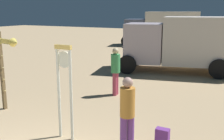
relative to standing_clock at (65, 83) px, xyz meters
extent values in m
cylinder|color=white|center=(-0.18, -0.01, -0.29)|extent=(0.07, 0.07, 2.18)
cylinder|color=white|center=(0.18, 0.00, -0.29)|extent=(0.07, 0.07, 2.18)
cube|color=#F5CC63|center=(0.00, -0.01, 0.85)|extent=(0.43, 0.08, 0.10)
cylinder|color=white|center=(0.00, 0.02, 0.55)|extent=(0.39, 0.04, 0.39)
cube|color=black|center=(0.00, 0.05, 0.55)|extent=(0.09, 0.01, 0.05)
cube|color=black|center=(0.00, 0.05, 0.55)|extent=(0.10, 0.01, 0.14)
cube|color=brown|center=(-2.94, 0.70, -0.16)|extent=(0.12, 0.12, 2.43)
cube|color=#FFE261|center=(-2.52, 0.62, 0.78)|extent=(0.74, 0.22, 0.14)
cone|color=#FFE261|center=(-2.06, 0.52, 0.78)|extent=(0.27, 0.29, 0.25)
sphere|color=#FAE88D|center=(-2.86, 0.69, -0.77)|extent=(0.04, 0.04, 0.04)
sphere|color=#FCEB93|center=(-2.86, 0.69, -0.41)|extent=(0.04, 0.04, 0.04)
sphere|color=#FEE597|center=(-2.86, 0.69, -0.04)|extent=(0.04, 0.04, 0.04)
sphere|color=#FFE390|center=(-2.86, 0.69, 0.32)|extent=(0.04, 0.04, 0.04)
sphere|color=#F2F180|center=(-2.86, 0.69, 0.69)|extent=(0.04, 0.04, 0.04)
cylinder|color=#7A429D|center=(1.50, 0.05, -0.98)|extent=(0.15, 0.15, 0.81)
cylinder|color=#7A429D|center=(1.63, 0.16, -0.98)|extent=(0.15, 0.15, 0.81)
cylinder|color=#C88534|center=(1.57, 0.10, -0.25)|extent=(0.32, 0.32, 0.64)
sphere|color=tan|center=(1.57, 0.10, 0.18)|extent=(0.22, 0.22, 0.22)
cube|color=#773895|center=(2.20, 0.64, -1.16)|extent=(0.30, 0.18, 0.44)
cube|color=#6D3384|center=(2.20, 0.76, -1.23)|extent=(0.21, 0.04, 0.19)
cylinder|color=#B44058|center=(-0.50, 3.54, -0.96)|extent=(0.16, 0.16, 0.84)
cylinder|color=#B44058|center=(-0.52, 3.71, -0.96)|extent=(0.16, 0.16, 0.84)
cylinder|color=#3C9856|center=(-0.51, 3.63, -0.21)|extent=(0.33, 0.33, 0.67)
sphere|color=beige|center=(-0.51, 3.63, 0.24)|extent=(0.23, 0.23, 0.23)
cube|color=silver|center=(1.75, 8.97, 0.21)|extent=(4.52, 3.26, 2.29)
cube|color=#C2B3C0|center=(-1.17, 8.27, 0.04)|extent=(2.31, 2.62, 1.95)
cube|color=black|center=(-2.08, 8.05, 0.43)|extent=(0.47, 1.85, 0.86)
cylinder|color=black|center=(-2.12, 9.28, -0.93)|extent=(0.93, 0.45, 0.90)
cylinder|color=black|center=(-1.56, 6.93, -0.93)|extent=(0.93, 0.45, 0.90)
cylinder|color=black|center=(1.98, 10.26, -0.93)|extent=(0.93, 0.45, 0.90)
cylinder|color=black|center=(2.54, 7.91, -0.93)|extent=(0.93, 0.45, 0.90)
cube|color=beige|center=(-2.53, 18.38, 0.32)|extent=(4.82, 3.28, 2.50)
cube|color=#4D556E|center=(-5.59, 17.70, 0.00)|extent=(2.21, 2.59, 1.85)
cube|color=black|center=(-6.45, 17.51, 0.37)|extent=(0.44, 1.86, 0.81)
cylinder|color=black|center=(-6.49, 18.74, -0.93)|extent=(0.93, 0.44, 0.90)
cylinder|color=black|center=(-5.96, 16.38, -0.93)|extent=(0.93, 0.44, 0.90)
cylinder|color=black|center=(-2.09, 19.72, -0.93)|extent=(0.93, 0.44, 0.90)
cylinder|color=black|center=(-1.56, 17.36, -0.93)|extent=(0.93, 0.44, 0.90)
camera|label=1|loc=(3.81, -4.87, 1.65)|focal=43.34mm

